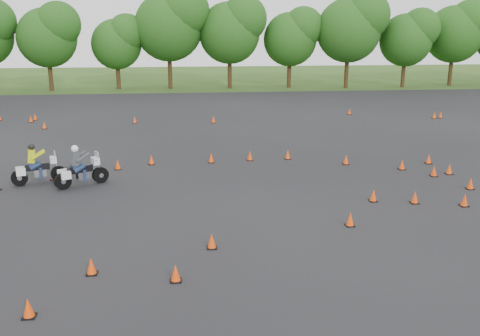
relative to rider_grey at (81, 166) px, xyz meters
name	(u,v)px	position (x,y,z in m)	size (l,w,h in m)	color
ground	(253,237)	(6.40, -6.22, -0.89)	(140.00, 140.00, 0.00)	#2D5119
asphalt_pad	(235,183)	(6.40, -0.22, -0.88)	(62.00, 62.00, 0.00)	black
treeline	(219,45)	(7.67, 29.22, 3.71)	(87.28, 32.42, 10.85)	#204D16
traffic_cones	(217,180)	(5.62, -0.40, -0.66)	(36.20, 33.10, 0.45)	#EE430A
rider_grey	(81,166)	(0.00, 0.00, 0.00)	(2.28, 0.70, 1.76)	#3C3E43
rider_yellow	(38,164)	(-1.85, 0.52, -0.01)	(2.25, 0.69, 1.73)	#BDC311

